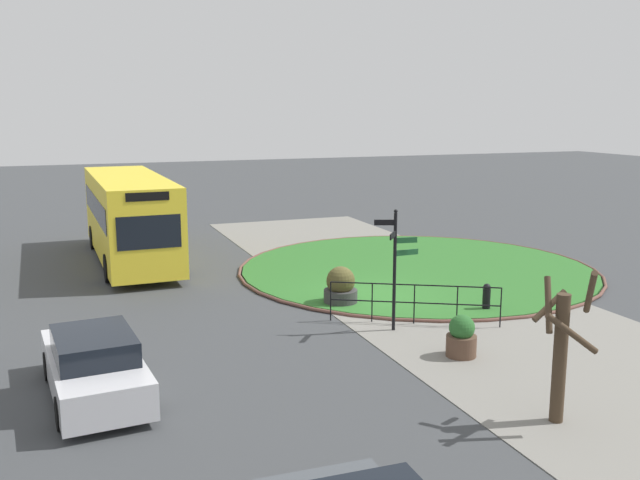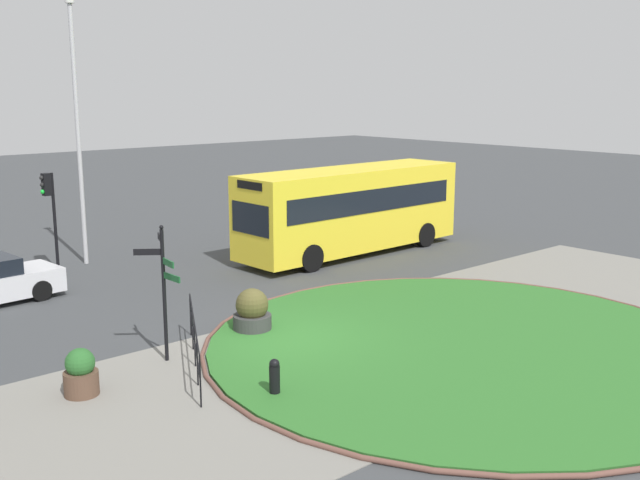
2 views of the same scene
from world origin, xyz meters
name	(u,v)px [view 2 (image 2 of 2)]	position (x,y,z in m)	size (l,w,h in m)	color
ground	(286,341)	(0.00, 0.00, 0.00)	(120.00, 120.00, 0.00)	#3D3F42
sidewalk_paving	(341,363)	(0.00, -2.11, 0.01)	(32.00, 7.78, 0.02)	gray
grass_island	(464,345)	(3.13, -3.29, 0.05)	(12.93, 12.93, 0.10)	#2D6B28
grass_kerb_ring	(464,344)	(3.13, -3.29, 0.06)	(13.24, 13.24, 0.11)	brown
signpost_directional	(163,283)	(-3.06, 0.74, 1.95)	(0.76, 1.23, 3.32)	black
bollard_foreground	(275,377)	(-2.39, -2.62, 0.44)	(0.23, 0.23, 0.85)	black
railing_grass_edge	(195,337)	(-2.73, -0.03, 0.73)	(2.31, 4.13, 1.14)	black
bus_yellow	(351,208)	(8.43, 6.45, 1.80)	(9.93, 2.80, 3.36)	yellow
traffic_light_near	(49,200)	(-1.60, 11.16, 2.60)	(0.49, 0.28, 3.53)	black
lamppost_tall	(78,126)	(-0.18, 11.70, 5.07)	(0.32, 0.32, 9.54)	#B7B7BC
planter_near_signpost	(81,374)	(-5.44, 0.14, 0.48)	(0.73, 0.73, 1.05)	brown
planter_kerbside	(252,313)	(-0.23, 1.15, 0.54)	(1.03, 1.03, 1.21)	#383838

